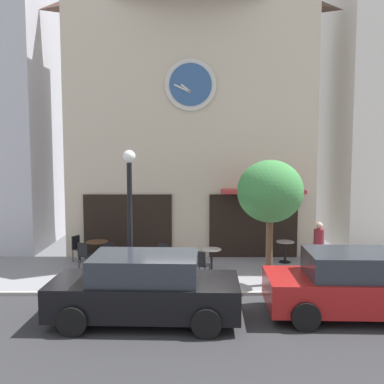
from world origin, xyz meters
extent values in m
cube|color=gray|center=(0.00, 2.16, -0.03)|extent=(26.11, 4.32, 0.05)
cube|color=#2D2D30|center=(0.00, -2.75, -0.03)|extent=(26.11, 5.50, 0.05)
cube|color=#A8A5A0|center=(0.00, 0.02, 0.04)|extent=(26.11, 0.12, 0.08)
cube|color=beige|center=(0.09, 5.78, 4.60)|extent=(9.14, 2.92, 9.21)
cylinder|color=beige|center=(0.09, 4.26, 6.20)|extent=(1.83, 0.10, 1.83)
cylinder|color=#2D5184|center=(0.09, 4.20, 6.20)|extent=(1.50, 0.04, 1.50)
cube|color=beige|center=(-0.07, 4.16, 6.07)|extent=(0.36, 0.03, 0.29)
cube|color=beige|center=(-0.20, 4.16, 6.06)|extent=(0.60, 0.03, 0.32)
cube|color=black|center=(-2.20, 4.28, 1.15)|extent=(3.20, 0.10, 2.30)
cube|color=black|center=(2.38, 4.28, 1.15)|extent=(3.20, 0.10, 2.30)
cube|color=#B23333|center=(2.65, 3.97, 2.45)|extent=(2.93, 0.90, 0.12)
cylinder|color=black|center=(-1.60, 0.61, 0.18)|extent=(0.32, 0.32, 0.36)
cylinder|color=black|center=(-1.60, 0.61, 1.78)|extent=(0.14, 0.14, 3.56)
sphere|color=white|center=(-1.60, 0.61, 3.74)|extent=(0.36, 0.36, 0.36)
cylinder|color=brown|center=(2.38, 0.91, 1.04)|extent=(0.20, 0.20, 2.08)
ellipsoid|color=#3D8442|center=(2.38, 0.91, 2.74)|extent=(1.89, 1.70, 1.80)
cylinder|color=black|center=(-3.13, 3.34, 0.38)|extent=(0.07, 0.07, 0.76)
cylinder|color=black|center=(-3.13, 3.34, 0.01)|extent=(0.40, 0.40, 0.03)
cylinder|color=brown|center=(-3.13, 3.34, 0.76)|extent=(0.76, 0.76, 0.03)
cylinder|color=black|center=(-1.37, 1.68, 0.35)|extent=(0.07, 0.07, 0.70)
cylinder|color=black|center=(-1.37, 1.68, 0.01)|extent=(0.40, 0.40, 0.03)
cylinder|color=gray|center=(-1.37, 1.68, 0.70)|extent=(0.80, 0.80, 0.03)
cylinder|color=black|center=(0.77, 2.20, 0.38)|extent=(0.07, 0.07, 0.75)
cylinder|color=black|center=(0.77, 2.20, 0.01)|extent=(0.40, 0.40, 0.03)
cylinder|color=gray|center=(0.77, 2.20, 0.75)|extent=(0.62, 0.62, 0.03)
cylinder|color=black|center=(3.38, 3.48, 0.36)|extent=(0.07, 0.07, 0.73)
cylinder|color=black|center=(3.38, 3.48, 0.01)|extent=(0.40, 0.40, 0.03)
cylinder|color=gray|center=(3.38, 3.48, 0.73)|extent=(0.62, 0.62, 0.03)
cube|color=black|center=(-2.39, 3.40, 0.45)|extent=(0.44, 0.44, 0.04)
cube|color=black|center=(-2.21, 3.43, 0.68)|extent=(0.08, 0.38, 0.45)
cylinder|color=black|center=(-2.58, 3.55, 0.23)|extent=(0.03, 0.03, 0.45)
cylinder|color=black|center=(-2.54, 3.22, 0.23)|extent=(0.03, 0.03, 0.45)
cylinder|color=black|center=(-2.24, 3.59, 0.23)|extent=(0.03, 0.03, 0.45)
cylinder|color=black|center=(-2.20, 3.26, 0.23)|extent=(0.03, 0.03, 0.45)
cube|color=black|center=(-0.89, 2.28, 0.45)|extent=(0.55, 0.55, 0.04)
cube|color=black|center=(-0.79, 2.43, 0.68)|extent=(0.34, 0.23, 0.45)
cylinder|color=black|center=(-1.12, 2.22, 0.23)|extent=(0.03, 0.03, 0.45)
cylinder|color=black|center=(-0.83, 2.04, 0.23)|extent=(0.03, 0.03, 0.45)
cylinder|color=black|center=(-0.94, 2.51, 0.23)|extent=(0.03, 0.03, 0.45)
cylinder|color=black|center=(-0.65, 2.33, 0.23)|extent=(0.03, 0.03, 0.45)
cube|color=black|center=(-3.34, 2.64, 0.45)|extent=(0.53, 0.53, 0.04)
cube|color=black|center=(-3.42, 2.48, 0.68)|extent=(0.36, 0.20, 0.45)
cylinder|color=black|center=(-3.12, 2.72, 0.23)|extent=(0.03, 0.03, 0.45)
cylinder|color=black|center=(-3.42, 2.87, 0.23)|extent=(0.03, 0.03, 0.45)
cylinder|color=black|center=(-3.26, 2.42, 0.23)|extent=(0.03, 0.03, 0.45)
cylinder|color=black|center=(-3.57, 2.56, 0.23)|extent=(0.03, 0.03, 0.45)
cube|color=black|center=(-2.70, 2.75, 0.45)|extent=(0.57, 0.57, 0.04)
cube|color=black|center=(-2.58, 2.62, 0.68)|extent=(0.30, 0.29, 0.45)
cylinder|color=black|center=(-2.70, 2.99, 0.23)|extent=(0.03, 0.03, 0.45)
cylinder|color=black|center=(-2.94, 2.75, 0.23)|extent=(0.03, 0.03, 0.45)
cylinder|color=black|center=(-2.46, 2.75, 0.23)|extent=(0.03, 0.03, 0.45)
cylinder|color=black|center=(-2.70, 2.51, 0.23)|extent=(0.03, 0.03, 0.45)
cube|color=black|center=(0.45, 1.47, 0.45)|extent=(0.54, 0.54, 0.04)
cube|color=black|center=(0.37, 1.31, 0.68)|extent=(0.36, 0.21, 0.45)
cylinder|color=black|center=(0.68, 1.55, 0.23)|extent=(0.03, 0.03, 0.45)
cylinder|color=black|center=(0.37, 1.70, 0.23)|extent=(0.03, 0.03, 0.45)
cylinder|color=black|center=(0.53, 1.24, 0.23)|extent=(0.03, 0.03, 0.45)
cylinder|color=black|center=(0.22, 1.40, 0.23)|extent=(0.03, 0.03, 0.45)
cube|color=black|center=(-1.98, 1.32, 0.45)|extent=(0.56, 0.56, 0.04)
cube|color=black|center=(-2.11, 1.20, 0.68)|extent=(0.28, 0.31, 0.45)
cylinder|color=black|center=(-1.74, 1.31, 0.23)|extent=(0.03, 0.03, 0.45)
cylinder|color=black|center=(-1.96, 1.56, 0.23)|extent=(0.03, 0.03, 0.45)
cylinder|color=black|center=(-1.99, 1.08, 0.23)|extent=(0.03, 0.03, 0.45)
cylinder|color=black|center=(-2.22, 1.34, 0.23)|extent=(0.03, 0.03, 0.45)
cube|color=black|center=(-3.80, 3.63, 0.45)|extent=(0.54, 0.54, 0.04)
cube|color=black|center=(-3.96, 3.71, 0.68)|extent=(0.21, 0.36, 0.45)
cylinder|color=black|center=(-3.73, 3.40, 0.23)|extent=(0.03, 0.03, 0.45)
cylinder|color=black|center=(-3.57, 3.70, 0.23)|extent=(0.03, 0.03, 0.45)
cylinder|color=black|center=(-4.03, 3.55, 0.23)|extent=(0.03, 0.03, 0.45)
cylinder|color=black|center=(-3.88, 3.86, 0.23)|extent=(0.03, 0.03, 0.45)
cylinder|color=#2D2D38|center=(4.12, 2.00, 0.42)|extent=(0.30, 0.30, 0.85)
cylinder|color=maroon|center=(4.12, 2.00, 1.15)|extent=(0.37, 0.37, 0.60)
sphere|color=tan|center=(4.12, 2.00, 1.56)|extent=(0.22, 0.22, 0.22)
cube|color=black|center=(-0.94, -1.80, 0.60)|extent=(4.36, 1.96, 0.75)
cube|color=#262B33|center=(-0.94, -1.80, 1.25)|extent=(2.46, 1.67, 0.60)
cylinder|color=black|center=(0.44, -2.75, 0.32)|extent=(0.65, 0.24, 0.64)
cylinder|color=black|center=(0.51, -0.96, 0.32)|extent=(0.65, 0.24, 0.64)
cylinder|color=black|center=(-2.39, -2.65, 0.32)|extent=(0.65, 0.24, 0.64)
cylinder|color=black|center=(-2.33, -0.85, 0.32)|extent=(0.65, 0.24, 0.64)
cube|color=maroon|center=(4.07, -1.53, 0.60)|extent=(4.36, 1.94, 0.75)
cube|color=#262B33|center=(4.07, -1.53, 1.25)|extent=(2.46, 1.66, 0.60)
cylinder|color=black|center=(2.62, -2.38, 0.32)|extent=(0.65, 0.24, 0.64)
cylinder|color=black|center=(2.68, -0.58, 0.32)|extent=(0.65, 0.24, 0.64)
camera|label=1|loc=(0.14, -11.82, 3.98)|focal=41.92mm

